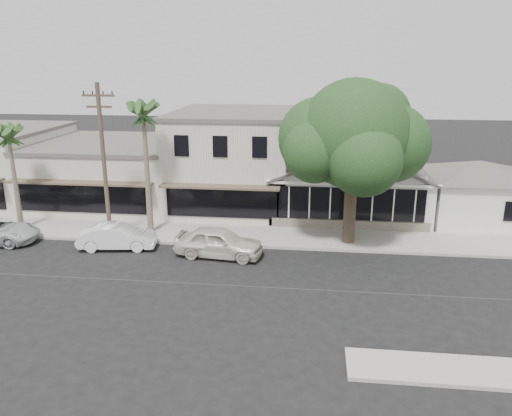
# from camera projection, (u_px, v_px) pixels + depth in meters

# --- Properties ---
(ground) EXTENTS (140.00, 140.00, 0.00)m
(ground) POSITION_uv_depth(u_px,v_px,m) (252.00, 287.00, 23.25)
(ground) COLOR black
(ground) RESTS_ON ground
(sidewalk_north) EXTENTS (90.00, 3.50, 0.15)m
(sidewalk_north) POSITION_uv_depth(u_px,v_px,m) (136.00, 231.00, 30.54)
(sidewalk_north) COLOR #9E9991
(sidewalk_north) RESTS_ON ground
(corner_shop) EXTENTS (10.40, 8.60, 5.10)m
(corner_shop) POSITION_uv_depth(u_px,v_px,m) (348.00, 175.00, 33.81)
(corner_shop) COLOR silver
(corner_shop) RESTS_ON ground
(side_cottage) EXTENTS (6.00, 6.00, 3.00)m
(side_cottage) POSITION_uv_depth(u_px,v_px,m) (476.00, 199.00, 32.30)
(side_cottage) COLOR silver
(side_cottage) RESTS_ON ground
(row_building_near) EXTENTS (8.00, 10.00, 6.50)m
(row_building_near) POSITION_uv_depth(u_px,v_px,m) (234.00, 160.00, 35.49)
(row_building_near) COLOR silver
(row_building_near) RESTS_ON ground
(row_building_midnear) EXTENTS (10.00, 10.00, 4.20)m
(row_building_midnear) POSITION_uv_depth(u_px,v_px,m) (114.00, 173.00, 36.82)
(row_building_midnear) COLOR beige
(row_building_midnear) RESTS_ON ground
(utility_pole) EXTENTS (1.80, 0.24, 9.00)m
(utility_pole) POSITION_uv_depth(u_px,v_px,m) (104.00, 160.00, 27.82)
(utility_pole) COLOR brown
(utility_pole) RESTS_ON ground
(car_0) EXTENTS (4.89, 2.40, 1.61)m
(car_0) POSITION_uv_depth(u_px,v_px,m) (219.00, 242.00, 26.61)
(car_0) COLOR beige
(car_0) RESTS_ON ground
(car_1) EXTENTS (4.44, 2.07, 1.41)m
(car_1) POSITION_uv_depth(u_px,v_px,m) (117.00, 237.00, 27.74)
(car_1) COLOR white
(car_1) RESTS_ON ground
(shade_tree) EXTENTS (8.37, 7.57, 9.29)m
(shade_tree) POSITION_uv_depth(u_px,v_px,m) (352.00, 137.00, 27.13)
(shade_tree) COLOR #4E402F
(shade_tree) RESTS_ON ground
(palm_east) EXTENTS (2.80, 2.80, 8.42)m
(palm_east) POSITION_uv_depth(u_px,v_px,m) (143.00, 114.00, 28.14)
(palm_east) COLOR #726651
(palm_east) RESTS_ON ground
(palm_mid) EXTENTS (3.08, 3.08, 6.97)m
(palm_mid) POSITION_uv_depth(u_px,v_px,m) (8.00, 135.00, 29.11)
(palm_mid) COLOR #726651
(palm_mid) RESTS_ON ground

